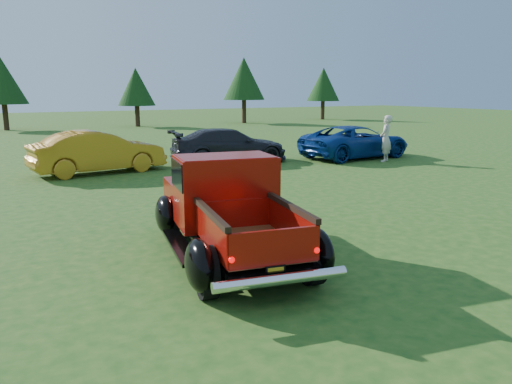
% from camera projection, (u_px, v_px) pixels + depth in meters
% --- Properties ---
extents(ground, '(120.00, 120.00, 0.00)m').
position_uv_depth(ground, '(283.00, 234.00, 9.83)').
color(ground, '#1D4C15').
rests_on(ground, ground).
extents(tree_mid_left, '(3.20, 3.20, 5.00)m').
position_uv_depth(tree_mid_left, '(2.00, 81.00, 34.09)').
color(tree_mid_left, '#332114').
rests_on(tree_mid_left, ground).
extents(tree_mid_right, '(2.82, 2.82, 4.40)m').
position_uv_depth(tree_mid_right, '(136.00, 87.00, 37.68)').
color(tree_mid_right, '#332114').
rests_on(tree_mid_right, ground).
extents(tree_east, '(3.46, 3.46, 5.40)m').
position_uv_depth(tree_east, '(244.00, 79.00, 41.47)').
color(tree_east, '#332114').
rests_on(tree_east, ground).
extents(tree_far_east, '(3.07, 3.07, 4.80)m').
position_uv_depth(tree_far_east, '(323.00, 84.00, 46.76)').
color(tree_far_east, '#332114').
rests_on(tree_far_east, ground).
extents(pickup_truck, '(2.84, 4.81, 1.70)m').
position_uv_depth(pickup_truck, '(225.00, 207.00, 8.58)').
color(pickup_truck, black).
rests_on(pickup_truck, ground).
extents(show_car_yellow, '(4.51, 2.00, 1.44)m').
position_uv_depth(show_car_yellow, '(98.00, 152.00, 16.83)').
color(show_car_yellow, '#BD7B19').
rests_on(show_car_yellow, ground).
extents(show_car_grey, '(4.77, 2.56, 1.31)m').
position_uv_depth(show_car_grey, '(229.00, 145.00, 19.35)').
color(show_car_grey, black).
rests_on(show_car_grey, ground).
extents(show_car_blue, '(4.91, 2.46, 1.33)m').
position_uv_depth(show_car_blue, '(355.00, 142.00, 20.63)').
color(show_car_blue, navy).
rests_on(show_car_blue, ground).
extents(spectator, '(0.79, 0.73, 1.81)m').
position_uv_depth(spectator, '(386.00, 139.00, 19.49)').
color(spectator, beige).
rests_on(spectator, ground).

